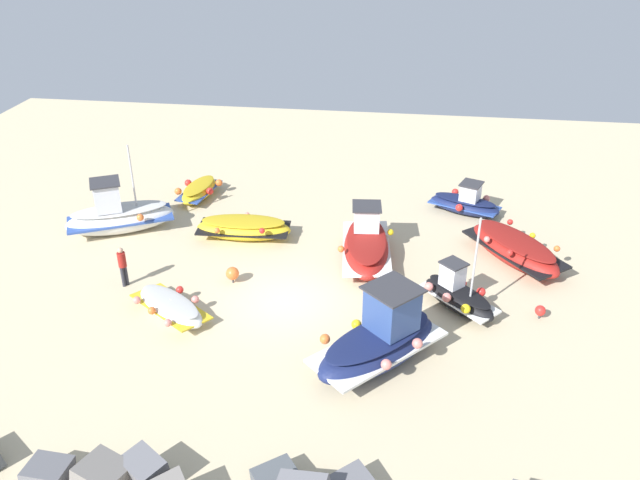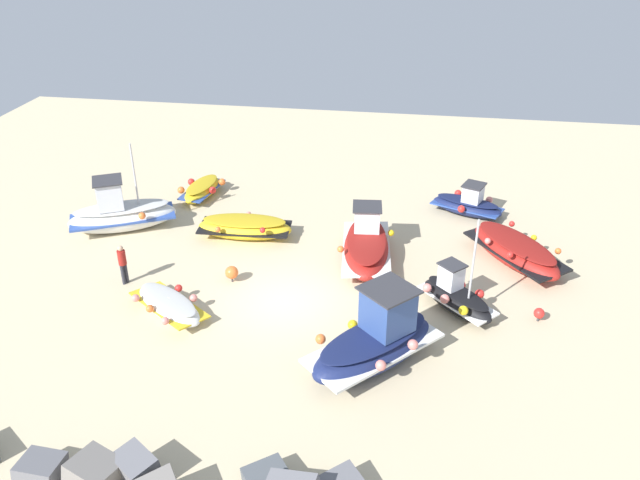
{
  "view_description": "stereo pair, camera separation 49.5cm",
  "coord_description": "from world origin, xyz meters",
  "px_view_note": "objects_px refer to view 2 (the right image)",
  "views": [
    {
      "loc": [
        -4.09,
        20.02,
        13.8
      ],
      "look_at": [
        -0.82,
        -3.41,
        0.9
      ],
      "focal_mm": 35.85,
      "sensor_mm": 36.0,
      "label": 1
    },
    {
      "loc": [
        -4.58,
        19.94,
        13.8
      ],
      "look_at": [
        -0.82,
        -3.41,
        0.9
      ],
      "focal_mm": 35.85,
      "sensor_mm": 36.0,
      "label": 2
    }
  ],
  "objects_px": {
    "fishing_boat_0": "(121,214)",
    "person_walking": "(123,262)",
    "fishing_boat_2": "(169,305)",
    "mooring_buoy_1": "(539,313)",
    "fishing_boat_3": "(245,227)",
    "fishing_boat_8": "(202,189)",
    "fishing_boat_1": "(366,245)",
    "fishing_boat_7": "(376,341)",
    "fishing_boat_4": "(456,297)",
    "fishing_boat_5": "(515,251)",
    "fishing_boat_6": "(468,204)",
    "mooring_buoy_0": "(232,273)"
  },
  "relations": [
    {
      "from": "person_walking",
      "to": "mooring_buoy_0",
      "type": "relative_size",
      "value": 2.46
    },
    {
      "from": "fishing_boat_1",
      "to": "fishing_boat_7",
      "type": "xyz_separation_m",
      "value": [
        -0.97,
        6.79,
        0.21
      ]
    },
    {
      "from": "fishing_boat_2",
      "to": "mooring_buoy_1",
      "type": "xyz_separation_m",
      "value": [
        -13.51,
        -1.65,
        -0.03
      ]
    },
    {
      "from": "fishing_boat_2",
      "to": "person_walking",
      "type": "bearing_deg",
      "value": 1.31
    },
    {
      "from": "fishing_boat_7",
      "to": "fishing_boat_8",
      "type": "distance_m",
      "value": 15.38
    },
    {
      "from": "fishing_boat_0",
      "to": "mooring_buoy_1",
      "type": "relative_size",
      "value": 9.47
    },
    {
      "from": "fishing_boat_4",
      "to": "fishing_boat_8",
      "type": "xyz_separation_m",
      "value": [
        12.59,
        -8.26,
        -0.17
      ]
    },
    {
      "from": "fishing_boat_0",
      "to": "fishing_boat_1",
      "type": "height_order",
      "value": "fishing_boat_0"
    },
    {
      "from": "fishing_boat_0",
      "to": "fishing_boat_4",
      "type": "bearing_deg",
      "value": 137.54
    },
    {
      "from": "fishing_boat_4",
      "to": "fishing_boat_8",
      "type": "distance_m",
      "value": 15.06
    },
    {
      "from": "fishing_boat_6",
      "to": "fishing_boat_8",
      "type": "distance_m",
      "value": 13.37
    },
    {
      "from": "person_walking",
      "to": "mooring_buoy_1",
      "type": "height_order",
      "value": "person_walking"
    },
    {
      "from": "fishing_boat_3",
      "to": "fishing_boat_1",
      "type": "bearing_deg",
      "value": 166.29
    },
    {
      "from": "fishing_boat_0",
      "to": "fishing_boat_6",
      "type": "height_order",
      "value": "fishing_boat_0"
    },
    {
      "from": "fishing_boat_4",
      "to": "mooring_buoy_1",
      "type": "distance_m",
      "value": 3.01
    },
    {
      "from": "fishing_boat_0",
      "to": "fishing_boat_8",
      "type": "relative_size",
      "value": 1.55
    },
    {
      "from": "fishing_boat_1",
      "to": "fishing_boat_4",
      "type": "bearing_deg",
      "value": -137.25
    },
    {
      "from": "fishing_boat_3",
      "to": "fishing_boat_7",
      "type": "bearing_deg",
      "value": 127.08
    },
    {
      "from": "mooring_buoy_1",
      "to": "person_walking",
      "type": "bearing_deg",
      "value": -0.19
    },
    {
      "from": "fishing_boat_7",
      "to": "fishing_boat_8",
      "type": "height_order",
      "value": "fishing_boat_7"
    },
    {
      "from": "fishing_boat_6",
      "to": "mooring_buoy_0",
      "type": "height_order",
      "value": "fishing_boat_6"
    },
    {
      "from": "fishing_boat_2",
      "to": "fishing_boat_5",
      "type": "distance_m",
      "value": 14.3
    },
    {
      "from": "fishing_boat_6",
      "to": "mooring_buoy_0",
      "type": "bearing_deg",
      "value": -118.84
    },
    {
      "from": "fishing_boat_1",
      "to": "fishing_boat_3",
      "type": "xyz_separation_m",
      "value": [
        5.61,
        -1.08,
        -0.18
      ]
    },
    {
      "from": "fishing_boat_0",
      "to": "person_walking",
      "type": "bearing_deg",
      "value": 88.35
    },
    {
      "from": "fishing_boat_0",
      "to": "fishing_boat_5",
      "type": "relative_size",
      "value": 1.03
    },
    {
      "from": "fishing_boat_3",
      "to": "fishing_boat_8",
      "type": "bearing_deg",
      "value": -52.64
    },
    {
      "from": "fishing_boat_8",
      "to": "mooring_buoy_1",
      "type": "xyz_separation_m",
      "value": [
        -15.58,
        8.51,
        -0.08
      ]
    },
    {
      "from": "fishing_boat_0",
      "to": "fishing_boat_5",
      "type": "distance_m",
      "value": 17.62
    },
    {
      "from": "fishing_boat_8",
      "to": "fishing_boat_3",
      "type": "bearing_deg",
      "value": 48.76
    },
    {
      "from": "fishing_boat_1",
      "to": "fishing_boat_7",
      "type": "relative_size",
      "value": 1.04
    },
    {
      "from": "fishing_boat_7",
      "to": "mooring_buoy_0",
      "type": "bearing_deg",
      "value": 99.42
    },
    {
      "from": "fishing_boat_3",
      "to": "fishing_boat_8",
      "type": "distance_m",
      "value": 5.12
    },
    {
      "from": "fishing_boat_0",
      "to": "fishing_boat_7",
      "type": "height_order",
      "value": "fishing_boat_0"
    },
    {
      "from": "fishing_boat_5",
      "to": "person_walking",
      "type": "xyz_separation_m",
      "value": [
        15.55,
        4.12,
        0.4
      ]
    },
    {
      "from": "fishing_boat_0",
      "to": "fishing_boat_1",
      "type": "bearing_deg",
      "value": 148.51
    },
    {
      "from": "fishing_boat_0",
      "to": "fishing_boat_3",
      "type": "relative_size",
      "value": 1.17
    },
    {
      "from": "fishing_boat_6",
      "to": "person_walking",
      "type": "xyz_separation_m",
      "value": [
        13.79,
        8.54,
        0.46
      ]
    },
    {
      "from": "fishing_boat_0",
      "to": "person_walking",
      "type": "xyz_separation_m",
      "value": [
        -2.07,
        4.36,
        0.16
      ]
    },
    {
      "from": "fishing_boat_2",
      "to": "person_walking",
      "type": "relative_size",
      "value": 2.13
    },
    {
      "from": "person_walking",
      "to": "mooring_buoy_0",
      "type": "height_order",
      "value": "person_walking"
    },
    {
      "from": "fishing_boat_8",
      "to": "fishing_boat_6",
      "type": "bearing_deg",
      "value": 98.94
    },
    {
      "from": "fishing_boat_2",
      "to": "fishing_boat_4",
      "type": "relative_size",
      "value": 0.9
    },
    {
      "from": "fishing_boat_2",
      "to": "mooring_buoy_0",
      "type": "height_order",
      "value": "fishing_boat_2"
    },
    {
      "from": "mooring_buoy_1",
      "to": "mooring_buoy_0",
      "type": "bearing_deg",
      "value": -4.03
    },
    {
      "from": "fishing_boat_4",
      "to": "fishing_boat_2",
      "type": "bearing_deg",
      "value": 55.48
    },
    {
      "from": "fishing_boat_5",
      "to": "mooring_buoy_1",
      "type": "relative_size",
      "value": 9.22
    },
    {
      "from": "person_walking",
      "to": "fishing_boat_3",
      "type": "bearing_deg",
      "value": -102.14
    },
    {
      "from": "fishing_boat_1",
      "to": "mooring_buoy_1",
      "type": "distance_m",
      "value": 7.54
    },
    {
      "from": "fishing_boat_3",
      "to": "fishing_boat_5",
      "type": "distance_m",
      "value": 11.84
    }
  ]
}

